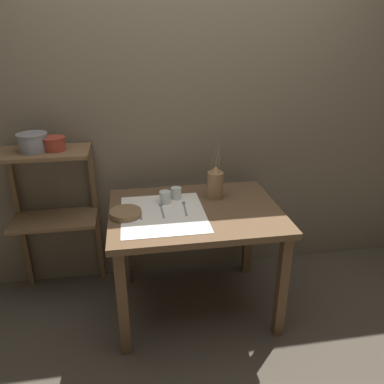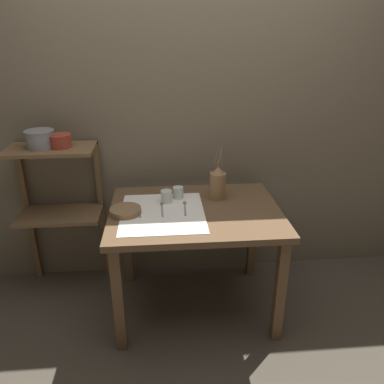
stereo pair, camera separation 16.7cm
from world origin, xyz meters
name	(u,v)px [view 1 (the left image)]	position (x,y,z in m)	size (l,w,h in m)	color
ground_plane	(195,305)	(0.00, 0.00, 0.00)	(12.00, 12.00, 0.00)	#473F35
stone_wall_back	(183,121)	(0.00, 0.52, 1.20)	(7.00, 0.06, 2.40)	#6B5E4C
wooden_table	(195,224)	(0.00, 0.00, 0.64)	(1.07, 0.81, 0.75)	brown
wooden_shelf_unit	(52,195)	(-0.92, 0.34, 0.76)	(0.57, 0.32, 1.09)	brown
linen_cloth	(163,214)	(-0.20, -0.03, 0.75)	(0.51, 0.57, 0.00)	white
pitcher_with_flowers	(215,183)	(0.16, 0.16, 0.85)	(0.11, 0.11, 0.37)	olive
wooden_bowl	(126,213)	(-0.43, -0.02, 0.77)	(0.19, 0.19, 0.04)	brown
glass_tumbler_near	(165,197)	(-0.18, 0.12, 0.79)	(0.07, 0.07, 0.08)	silver
glass_tumbler_far	(176,193)	(-0.10, 0.18, 0.79)	(0.07, 0.07, 0.08)	silver
knife_center	(139,213)	(-0.35, -0.01, 0.75)	(0.03, 0.18, 0.00)	gray
spoon_inner	(161,207)	(-0.21, 0.05, 0.76)	(0.02, 0.19, 0.02)	gray
spoon_outer	(184,205)	(-0.06, 0.05, 0.76)	(0.03, 0.19, 0.02)	gray
metal_pot_large	(33,142)	(-0.98, 0.31, 1.15)	(0.19, 0.19, 0.12)	gray
metal_pot_small	(54,143)	(-0.85, 0.31, 1.13)	(0.14, 0.14, 0.09)	#9E3828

